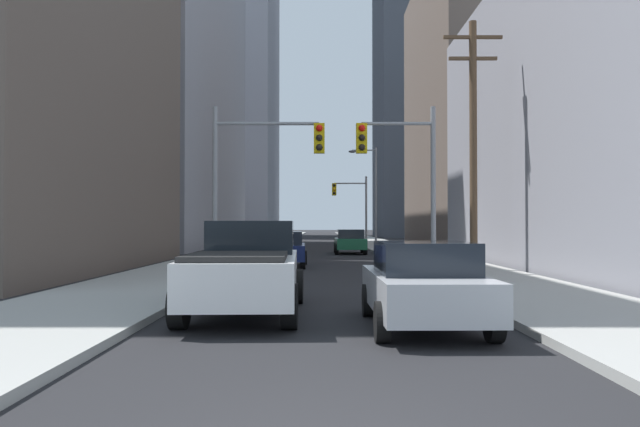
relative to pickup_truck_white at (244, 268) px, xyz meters
name	(u,v)px	position (x,y,z in m)	size (l,w,h in m)	color
sidewalk_left	(262,244)	(-3.55, 42.33, -0.86)	(3.84, 160.00, 0.15)	#9E9E99
sidewalk_right	(376,244)	(6.82, 42.33, -0.86)	(3.84, 160.00, 0.15)	#9E9E99
pickup_truck_white	(244,268)	(0.00, 0.00, 0.00)	(2.20, 5.46, 1.90)	white
sedan_silver	(421,284)	(3.32, -1.74, -0.16)	(1.95, 4.22, 1.52)	#B7BABF
sedan_navy	(281,249)	(-0.07, 13.67, -0.16)	(1.95, 4.26, 1.52)	#141E4C
sedan_green	(347,241)	(3.37, 25.46, -0.16)	(1.95, 4.23, 1.52)	#195938
traffic_signal_near_left	(260,162)	(-0.53, 8.95, 3.12)	(3.97, 0.44, 6.00)	gray
traffic_signal_near_right	(398,163)	(4.34, 8.95, 3.06)	(2.81, 0.44, 6.00)	gray
traffic_signal_far_right	(349,199)	(4.23, 40.04, 3.07)	(3.06, 0.44, 6.00)	gray
utility_pole_right	(470,140)	(7.21, 10.09, 4.05)	(2.20, 0.28, 9.43)	brown
street_lamp_right	(369,188)	(5.29, 32.06, 3.57)	(2.09, 0.32, 7.50)	gray
building_left_mid_office	(102,57)	(-17.08, 39.63, 15.38)	(20.52, 29.92, 32.64)	#93939E
building_left_far_tower	(199,17)	(-17.07, 82.36, 33.51)	(22.77, 23.59, 68.89)	#93939E
building_right_mid_block	(509,108)	(17.56, 38.03, 10.61)	(15.09, 21.17, 23.09)	#66564C
building_right_far_highrise	(451,63)	(21.86, 79.31, 25.55)	(23.24, 18.20, 52.96)	#4C515B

